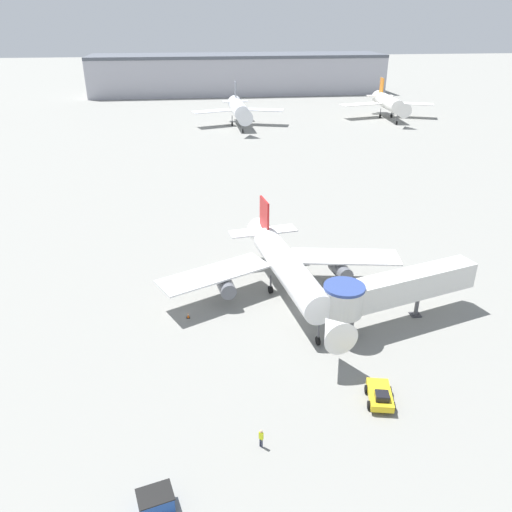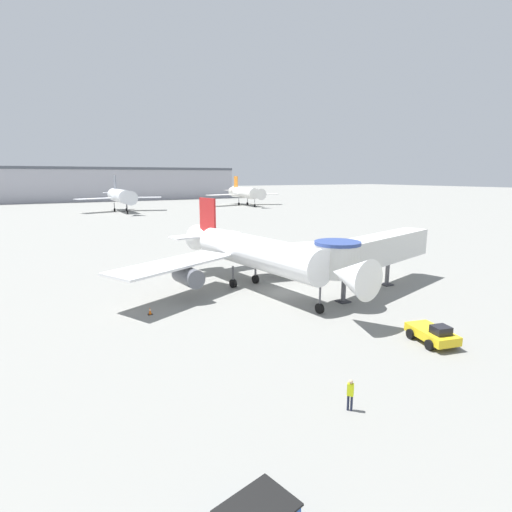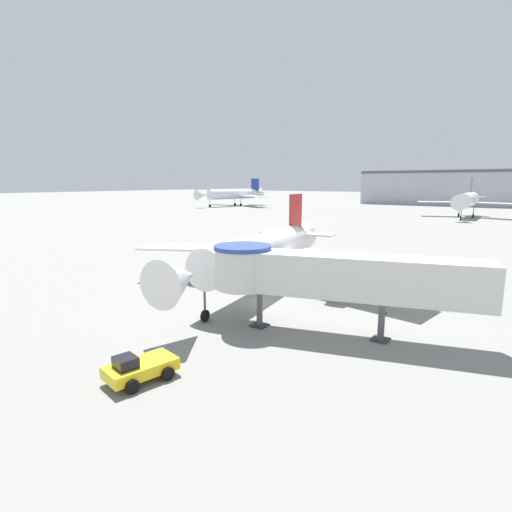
{
  "view_description": "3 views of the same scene",
  "coord_description": "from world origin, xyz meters",
  "px_view_note": "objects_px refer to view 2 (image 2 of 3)",
  "views": [
    {
      "loc": [
        -11.91,
        -46.8,
        29.59
      ],
      "look_at": [
        -5.19,
        3.68,
        5.1
      ],
      "focal_mm": 35.0,
      "sensor_mm": 36.0,
      "label": 1
    },
    {
      "loc": [
        -20.57,
        -32.82,
        11.54
      ],
      "look_at": [
        -2.21,
        1.09,
        3.78
      ],
      "focal_mm": 28.0,
      "sensor_mm": 36.0,
      "label": 2
    },
    {
      "loc": [
        18.94,
        -28.17,
        10.27
      ],
      "look_at": [
        -2.49,
        2.92,
        3.28
      ],
      "focal_mm": 28.0,
      "sensor_mm": 36.0,
      "label": 3
    }
  ],
  "objects_px": {
    "traffic_cone_starboard_wing": "(341,272)",
    "background_jet_gray_tail": "(121,196)",
    "jet_bridge": "(370,252)",
    "pushback_tug_yellow": "(433,334)",
    "main_airplane": "(253,253)",
    "traffic_cone_port_wing": "(150,311)",
    "ground_crew_marshaller": "(350,393)",
    "background_jet_orange_tail": "(245,193)"
  },
  "relations": [
    {
      "from": "jet_bridge",
      "to": "traffic_cone_port_wing",
      "type": "distance_m",
      "value": 21.65
    },
    {
      "from": "pushback_tug_yellow",
      "to": "traffic_cone_port_wing",
      "type": "bearing_deg",
      "value": 148.57
    },
    {
      "from": "pushback_tug_yellow",
      "to": "traffic_cone_starboard_wing",
      "type": "distance_m",
      "value": 19.64
    },
    {
      "from": "jet_bridge",
      "to": "main_airplane",
      "type": "bearing_deg",
      "value": 128.52
    },
    {
      "from": "background_jet_orange_tail",
      "to": "ground_crew_marshaller",
      "type": "bearing_deg",
      "value": -110.33
    },
    {
      "from": "main_airplane",
      "to": "traffic_cone_port_wing",
      "type": "relative_size",
      "value": 45.98
    },
    {
      "from": "jet_bridge",
      "to": "traffic_cone_port_wing",
      "type": "bearing_deg",
      "value": 153.27
    },
    {
      "from": "main_airplane",
      "to": "traffic_cone_port_wing",
      "type": "height_order",
      "value": "main_airplane"
    },
    {
      "from": "main_airplane",
      "to": "background_jet_gray_tail",
      "type": "relative_size",
      "value": 1.05
    },
    {
      "from": "traffic_cone_port_wing",
      "to": "background_jet_orange_tail",
      "type": "bearing_deg",
      "value": 59.54
    },
    {
      "from": "jet_bridge",
      "to": "traffic_cone_starboard_wing",
      "type": "xyz_separation_m",
      "value": [
        2.26,
        6.77,
        -3.82
      ]
    },
    {
      "from": "pushback_tug_yellow",
      "to": "background_jet_gray_tail",
      "type": "height_order",
      "value": "background_jet_gray_tail"
    },
    {
      "from": "background_jet_orange_tail",
      "to": "traffic_cone_starboard_wing",
      "type": "bearing_deg",
      "value": -106.77
    },
    {
      "from": "ground_crew_marshaller",
      "to": "background_jet_orange_tail",
      "type": "bearing_deg",
      "value": -66.02
    },
    {
      "from": "traffic_cone_port_wing",
      "to": "ground_crew_marshaller",
      "type": "height_order",
      "value": "ground_crew_marshaller"
    },
    {
      "from": "jet_bridge",
      "to": "pushback_tug_yellow",
      "type": "xyz_separation_m",
      "value": [
        -4.96,
        -11.49,
        -3.49
      ]
    },
    {
      "from": "background_jet_gray_tail",
      "to": "traffic_cone_port_wing",
      "type": "bearing_deg",
      "value": -99.53
    },
    {
      "from": "traffic_cone_port_wing",
      "to": "background_jet_orange_tail",
      "type": "xyz_separation_m",
      "value": [
        64.57,
        109.77,
        4.69
      ]
    },
    {
      "from": "traffic_cone_starboard_wing",
      "to": "ground_crew_marshaller",
      "type": "bearing_deg",
      "value": -129.37
    },
    {
      "from": "jet_bridge",
      "to": "pushback_tug_yellow",
      "type": "distance_m",
      "value": 12.99
    },
    {
      "from": "jet_bridge",
      "to": "traffic_cone_port_wing",
      "type": "relative_size",
      "value": 27.98
    },
    {
      "from": "pushback_tug_yellow",
      "to": "ground_crew_marshaller",
      "type": "distance_m",
      "value": 11.25
    },
    {
      "from": "traffic_cone_starboard_wing",
      "to": "traffic_cone_port_wing",
      "type": "bearing_deg",
      "value": -172.86
    },
    {
      "from": "ground_crew_marshaller",
      "to": "pushback_tug_yellow",
      "type": "bearing_deg",
      "value": -112.89
    },
    {
      "from": "traffic_cone_starboard_wing",
      "to": "background_jet_gray_tail",
      "type": "distance_m",
      "value": 100.85
    },
    {
      "from": "pushback_tug_yellow",
      "to": "traffic_cone_starboard_wing",
      "type": "relative_size",
      "value": 5.08
    },
    {
      "from": "traffic_cone_port_wing",
      "to": "pushback_tug_yellow",
      "type": "bearing_deg",
      "value": -43.84
    },
    {
      "from": "background_jet_orange_tail",
      "to": "background_jet_gray_tail",
      "type": "distance_m",
      "value": 48.83
    },
    {
      "from": "main_airplane",
      "to": "jet_bridge",
      "type": "bearing_deg",
      "value": -43.47
    },
    {
      "from": "main_airplane",
      "to": "traffic_cone_starboard_wing",
      "type": "bearing_deg",
      "value": -8.07
    },
    {
      "from": "traffic_cone_port_wing",
      "to": "ground_crew_marshaller",
      "type": "distance_m",
      "value": 19.65
    },
    {
      "from": "main_airplane",
      "to": "pushback_tug_yellow",
      "type": "height_order",
      "value": "main_airplane"
    },
    {
      "from": "traffic_cone_starboard_wing",
      "to": "main_airplane",
      "type": "bearing_deg",
      "value": -179.79
    },
    {
      "from": "pushback_tug_yellow",
      "to": "traffic_cone_port_wing",
      "type": "relative_size",
      "value": 6.17
    },
    {
      "from": "main_airplane",
      "to": "background_jet_orange_tail",
      "type": "xyz_separation_m",
      "value": [
        53.16,
        106.91,
        1.18
      ]
    },
    {
      "from": "ground_crew_marshaller",
      "to": "traffic_cone_port_wing",
      "type": "bearing_deg",
      "value": -25.6
    },
    {
      "from": "pushback_tug_yellow",
      "to": "traffic_cone_starboard_wing",
      "type": "height_order",
      "value": "pushback_tug_yellow"
    },
    {
      "from": "jet_bridge",
      "to": "ground_crew_marshaller",
      "type": "xyz_separation_m",
      "value": [
        -15.64,
        -15.04,
        -3.22
      ]
    },
    {
      "from": "jet_bridge",
      "to": "pushback_tug_yellow",
      "type": "relative_size",
      "value": 4.53
    },
    {
      "from": "pushback_tug_yellow",
      "to": "ground_crew_marshaller",
      "type": "bearing_deg",
      "value": -149.19
    },
    {
      "from": "jet_bridge",
      "to": "pushback_tug_yellow",
      "type": "height_order",
      "value": "jet_bridge"
    },
    {
      "from": "ground_crew_marshaller",
      "to": "main_airplane",
      "type": "bearing_deg",
      "value": -56.94
    }
  ]
}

